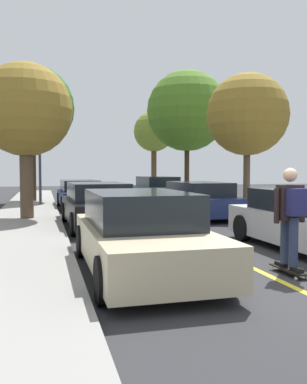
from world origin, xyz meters
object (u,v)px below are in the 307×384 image
parked_car_right_far (157,190)px  street_tree_left_nearest (25,111)px  street_tree_left_near (32,107)px  parked_car_left_near (98,205)px  parked_car_left_far (80,194)px  skateboarder (291,212)px  street_tree_right_nearest (247,115)px  street_tree_right_far (154,132)px  streetlamp (39,131)px  parked_car_right_near (199,199)px  parked_car_left_nearest (140,233)px  street_tree_right_near (187,111)px  skateboard (289,269)px

parked_car_right_far → street_tree_left_nearest: 8.96m
street_tree_left_nearest → street_tree_left_near: size_ratio=0.73×
parked_car_left_near → parked_car_left_far: size_ratio=1.06×
skateboarder → street_tree_left_nearest: bearing=118.0°
street_tree_right_nearest → parked_car_right_far: bearing=111.5°
street_tree_left_nearest → street_tree_left_near: bearing=90.0°
street_tree_right_far → streetlamp: bearing=-130.9°
parked_car_right_near → street_tree_left_near: size_ratio=0.67×
parked_car_left_nearest → parked_car_left_near: bearing=90.0°
street_tree_right_near → streetlamp: 8.24m
skateboard → parked_car_right_near: bearing=79.0°
parked_car_left_far → streetlamp: bearing=158.6°
parked_car_left_far → street_tree_right_near: (6.12, 2.64, 4.34)m
street_tree_left_near → parked_car_right_near: bearing=-52.6°
street_tree_right_near → street_tree_right_far: 7.16m
street_tree_left_nearest → skateboarder: bearing=-62.0°
parked_car_right_far → skateboard: bearing=-96.5°
parked_car_right_near → street_tree_left_nearest: size_ratio=0.91×
street_tree_left_near → streetlamp: 2.92m
parked_car_left_nearest → parked_car_left_far: parked_car_left_nearest is taller
parked_car_right_near → streetlamp: bearing=136.3°
skateboard → parked_car_left_nearest: bearing=160.0°
street_tree_left_nearest → street_tree_left_near: street_tree_left_near is taller
parked_car_right_far → street_tree_right_far: 9.76m
streetlamp → street_tree_right_far: bearing=49.1°
skateboard → streetlamp: bearing=106.4°
parked_car_left_far → skateboarder: skateboarder is taller
street_tree_left_near → street_tree_right_far: (8.26, 6.58, -0.50)m
street_tree_left_nearest → parked_car_left_near: bearing=-39.1°
streetlamp → parked_car_left_far: bearing=-21.4°
street_tree_right_nearest → skateboard: size_ratio=6.35×
street_tree_right_far → skateboard: bearing=-99.3°
parked_car_left_far → parked_car_right_far: bearing=14.6°
parked_car_left_far → street_tree_right_nearest: street_tree_right_nearest is taller
skateboard → parked_car_right_far: bearing=83.5°
parked_car_left_near → street_tree_right_nearest: street_tree_right_nearest is taller
parked_car_left_near → street_tree_left_nearest: street_tree_left_nearest is taller
parked_car_left_nearest → street_tree_right_near: size_ratio=0.63×
parked_car_left_near → skateboard: bearing=-70.6°
skateboard → parked_car_left_far: bearing=100.1°
parked_car_left_near → skateboarder: (2.35, -6.71, 0.39)m
street_tree_left_nearest → skateboard: 10.20m
parked_car_left_near → street_tree_left_nearest: (-2.14, 1.74, 3.04)m
parked_car_left_nearest → skateboard: parked_car_left_nearest is taller
street_tree_right_nearest → skateboarder: street_tree_right_nearest is taller
parked_car_right_near → street_tree_left_near: 10.95m
street_tree_right_near → skateboard: bearing=-103.4°
street_tree_left_nearest → skateboard: street_tree_left_nearest is taller
parked_car_right_far → street_tree_left_near: size_ratio=0.58×
street_tree_left_near → skateboarder: bearing=-74.7°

